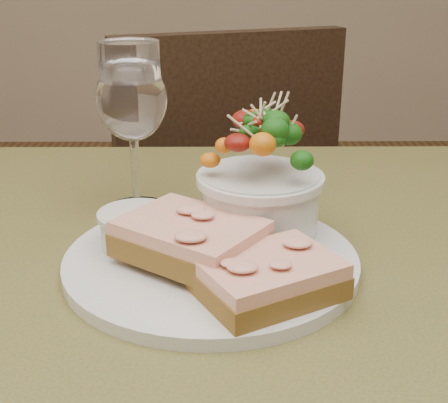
{
  "coord_description": "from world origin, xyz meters",
  "views": [
    {
      "loc": [
        0.01,
        -0.51,
        1.02
      ],
      "look_at": [
        0.02,
        0.03,
        0.81
      ],
      "focal_mm": 50.0,
      "sensor_mm": 36.0,
      "label": 1
    }
  ],
  "objects_px": {
    "salad_bowl": "(260,176)",
    "wine_glass": "(132,104)",
    "sandwich_back": "(191,239)",
    "sandwich_front": "(269,277)",
    "dinner_plate": "(211,261)",
    "cafe_table": "(206,365)",
    "ramekin": "(137,228)",
    "chair_far": "(204,297)"
  },
  "relations": [
    {
      "from": "salad_bowl",
      "to": "wine_glass",
      "type": "xyz_separation_m",
      "value": [
        -0.13,
        0.08,
        0.05
      ]
    },
    {
      "from": "sandwich_back",
      "to": "salad_bowl",
      "type": "height_order",
      "value": "salad_bowl"
    },
    {
      "from": "sandwich_front",
      "to": "dinner_plate",
      "type": "bearing_deg",
      "value": 94.8
    },
    {
      "from": "sandwich_front",
      "to": "cafe_table",
      "type": "bearing_deg",
      "value": 103.45
    },
    {
      "from": "sandwich_front",
      "to": "ramekin",
      "type": "xyz_separation_m",
      "value": [
        -0.12,
        0.09,
        0.0
      ]
    },
    {
      "from": "sandwich_front",
      "to": "ramekin",
      "type": "height_order",
      "value": "ramekin"
    },
    {
      "from": "dinner_plate",
      "to": "wine_glass",
      "type": "xyz_separation_m",
      "value": [
        -0.09,
        0.14,
        0.12
      ]
    },
    {
      "from": "salad_bowl",
      "to": "dinner_plate",
      "type": "bearing_deg",
      "value": -131.9
    },
    {
      "from": "salad_bowl",
      "to": "cafe_table",
      "type": "bearing_deg",
      "value": -128.8
    },
    {
      "from": "salad_bowl",
      "to": "wine_glass",
      "type": "distance_m",
      "value": 0.17
    },
    {
      "from": "chair_far",
      "to": "wine_glass",
      "type": "height_order",
      "value": "wine_glass"
    },
    {
      "from": "cafe_table",
      "to": "chair_far",
      "type": "bearing_deg",
      "value": 91.86
    },
    {
      "from": "cafe_table",
      "to": "dinner_plate",
      "type": "bearing_deg",
      "value": 66.9
    },
    {
      "from": "dinner_plate",
      "to": "salad_bowl",
      "type": "bearing_deg",
      "value": 48.1
    },
    {
      "from": "sandwich_front",
      "to": "sandwich_back",
      "type": "height_order",
      "value": "sandwich_back"
    },
    {
      "from": "sandwich_back",
      "to": "wine_glass",
      "type": "height_order",
      "value": "wine_glass"
    },
    {
      "from": "wine_glass",
      "to": "sandwich_front",
      "type": "bearing_deg",
      "value": -57.36
    },
    {
      "from": "sandwich_front",
      "to": "ramekin",
      "type": "distance_m",
      "value": 0.15
    },
    {
      "from": "sandwich_back",
      "to": "wine_glass",
      "type": "xyz_separation_m",
      "value": [
        -0.07,
        0.15,
        0.09
      ]
    },
    {
      "from": "wine_glass",
      "to": "cafe_table",
      "type": "bearing_deg",
      "value": -61.88
    },
    {
      "from": "cafe_table",
      "to": "salad_bowl",
      "type": "xyz_separation_m",
      "value": [
        0.05,
        0.07,
        0.17
      ]
    },
    {
      "from": "dinner_plate",
      "to": "sandwich_back",
      "type": "xyz_separation_m",
      "value": [
        -0.02,
        -0.02,
        0.03
      ]
    },
    {
      "from": "ramekin",
      "to": "salad_bowl",
      "type": "xyz_separation_m",
      "value": [
        0.12,
        0.03,
        0.04
      ]
    },
    {
      "from": "cafe_table",
      "to": "salad_bowl",
      "type": "bearing_deg",
      "value": 51.2
    },
    {
      "from": "sandwich_front",
      "to": "salad_bowl",
      "type": "height_order",
      "value": "salad_bowl"
    },
    {
      "from": "cafe_table",
      "to": "sandwich_front",
      "type": "relative_size",
      "value": 5.87
    },
    {
      "from": "sandwich_back",
      "to": "wine_glass",
      "type": "bearing_deg",
      "value": 149.82
    },
    {
      "from": "cafe_table",
      "to": "sandwich_back",
      "type": "xyz_separation_m",
      "value": [
        -0.01,
        -0.0,
        0.14
      ]
    },
    {
      "from": "cafe_table",
      "to": "dinner_plate",
      "type": "xyz_separation_m",
      "value": [
        0.01,
        0.01,
        0.11
      ]
    },
    {
      "from": "dinner_plate",
      "to": "sandwich_front",
      "type": "height_order",
      "value": "sandwich_front"
    },
    {
      "from": "dinner_plate",
      "to": "sandwich_front",
      "type": "bearing_deg",
      "value": -56.37
    },
    {
      "from": "cafe_table",
      "to": "salad_bowl",
      "type": "height_order",
      "value": "salad_bowl"
    },
    {
      "from": "salad_bowl",
      "to": "wine_glass",
      "type": "relative_size",
      "value": 0.73
    },
    {
      "from": "sandwich_front",
      "to": "sandwich_back",
      "type": "xyz_separation_m",
      "value": [
        -0.07,
        0.06,
        0.01
      ]
    },
    {
      "from": "ramekin",
      "to": "wine_glass",
      "type": "relative_size",
      "value": 0.39
    },
    {
      "from": "sandwich_front",
      "to": "wine_glass",
      "type": "bearing_deg",
      "value": 93.82
    },
    {
      "from": "sandwich_back",
      "to": "chair_far",
      "type": "bearing_deg",
      "value": 126.79
    },
    {
      "from": "cafe_table",
      "to": "dinner_plate",
      "type": "distance_m",
      "value": 0.11
    },
    {
      "from": "chair_far",
      "to": "sandwich_back",
      "type": "bearing_deg",
      "value": 71.18
    },
    {
      "from": "cafe_table",
      "to": "wine_glass",
      "type": "height_order",
      "value": "wine_glass"
    },
    {
      "from": "chair_far",
      "to": "wine_glass",
      "type": "bearing_deg",
      "value": 64.81
    },
    {
      "from": "dinner_plate",
      "to": "cafe_table",
      "type": "bearing_deg",
      "value": -113.1
    }
  ]
}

